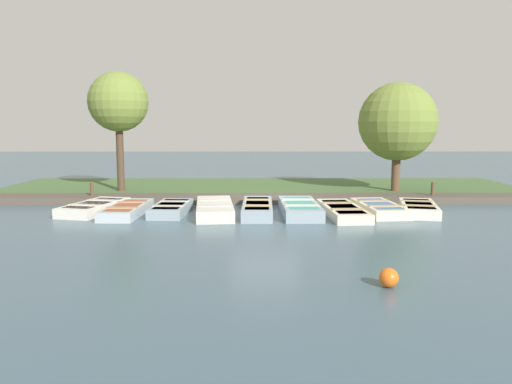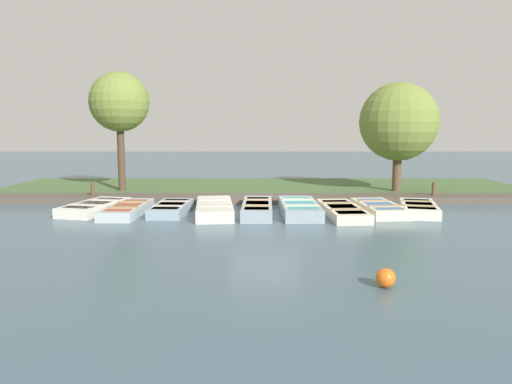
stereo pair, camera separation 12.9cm
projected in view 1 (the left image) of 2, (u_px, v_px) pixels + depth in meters
name	position (u px, v px, depth m)	size (l,w,h in m)	color
ground_plane	(265.00, 208.00, 18.18)	(80.00, 80.00, 0.00)	#425B6B
shore_bank	(262.00, 189.00, 23.13)	(8.00, 24.00, 0.14)	#476638
dock_walkway	(264.00, 199.00, 19.56)	(1.39, 22.13, 0.27)	#51473D
rowboat_0	(94.00, 207.00, 17.23)	(3.16, 1.90, 0.36)	silver
rowboat_1	(127.00, 209.00, 16.83)	(3.24, 1.20, 0.34)	#B2BCC1
rowboat_2	(171.00, 208.00, 16.99)	(2.73, 1.20, 0.36)	#8C9EA8
rowboat_3	(215.00, 208.00, 16.84)	(3.60, 1.51, 0.42)	beige
rowboat_4	(257.00, 208.00, 16.85)	(3.42, 1.05, 0.41)	#8C9EA8
rowboat_5	(300.00, 208.00, 16.86)	(3.41, 1.27, 0.42)	#8C9EA8
rowboat_6	(342.00, 210.00, 16.69)	(3.59, 1.33, 0.33)	beige
rowboat_7	(379.00, 208.00, 17.10)	(3.10, 1.46, 0.35)	beige
rowboat_8	(419.00, 208.00, 17.06)	(2.97, 1.71, 0.36)	silver
mooring_post_near	(92.00, 192.00, 19.39)	(0.14, 0.14, 0.81)	brown
mooring_post_far	(433.00, 192.00, 19.50)	(0.14, 0.14, 0.81)	brown
buoy	(389.00, 278.00, 9.23)	(0.37, 0.37, 0.37)	orange
park_tree_far_left	(118.00, 103.00, 21.48)	(2.57, 2.57, 5.29)	#4C3828
park_tree_left	(398.00, 122.00, 21.52)	(3.37, 3.37, 4.83)	brown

